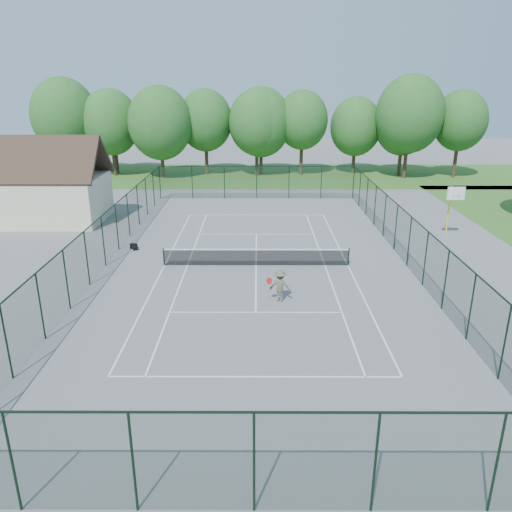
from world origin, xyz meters
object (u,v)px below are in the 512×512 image
at_px(tennis_player, 280,286).
at_px(tennis_net, 256,256).
at_px(basketball_goal, 453,201).
at_px(sports_bag_a, 134,246).

bearing_deg(tennis_player, tennis_net, 103.39).
height_order(basketball_goal, sports_bag_a, basketball_goal).
relative_size(tennis_net, basketball_goal, 3.04).
height_order(tennis_net, basketball_goal, basketball_goal).
distance_m(tennis_net, sports_bag_a, 8.65).
bearing_deg(tennis_player, basketball_goal, 41.47).
distance_m(tennis_net, basketball_goal, 14.94).
height_order(sports_bag_a, tennis_player, tennis_player).
distance_m(basketball_goal, tennis_player, 16.62).
xyz_separation_m(tennis_net, basketball_goal, (13.59, 5.87, 1.99)).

